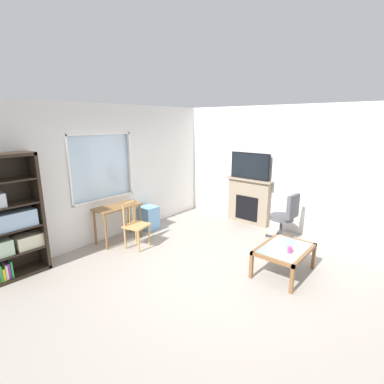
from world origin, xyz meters
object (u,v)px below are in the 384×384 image
(fireplace, at_px, (249,201))
(coffee_table, at_px, (284,251))
(office_chair, at_px, (286,215))
(wooden_chair, at_px, (135,225))
(desk_under_window, at_px, (118,212))
(plastic_drawer_unit, at_px, (148,218))
(bookshelf, at_px, (8,224))
(tv, at_px, (250,166))
(sippy_cup, at_px, (290,250))

(fireplace, bearing_deg, coffee_table, -136.92)
(office_chair, distance_m, coffee_table, 1.39)
(wooden_chair, relative_size, fireplace, 0.78)
(desk_under_window, bearing_deg, plastic_drawer_unit, 3.38)
(bookshelf, relative_size, office_chair, 1.95)
(wooden_chair, distance_m, coffee_table, 2.77)
(wooden_chair, distance_m, plastic_drawer_unit, 1.02)
(plastic_drawer_unit, relative_size, coffee_table, 0.53)
(tv, bearing_deg, sippy_cup, -136.29)
(plastic_drawer_unit, xyz_separation_m, office_chair, (1.36, -2.66, 0.29))
(tv, distance_m, sippy_cup, 2.70)
(bookshelf, height_order, wooden_chair, bookshelf)
(plastic_drawer_unit, bearing_deg, bookshelf, 178.70)
(wooden_chair, relative_size, plastic_drawer_unit, 1.71)
(plastic_drawer_unit, xyz_separation_m, coffee_table, (0.08, -3.18, 0.12))
(fireplace, relative_size, tv, 1.17)
(office_chair, xyz_separation_m, coffee_table, (-1.28, -0.52, -0.17))
(bookshelf, distance_m, sippy_cup, 4.35)
(coffee_table, bearing_deg, sippy_cup, -131.67)
(bookshelf, relative_size, plastic_drawer_unit, 3.71)
(desk_under_window, height_order, office_chair, office_chair)
(desk_under_window, height_order, fireplace, fireplace)
(fireplace, distance_m, sippy_cup, 2.56)
(plastic_drawer_unit, bearing_deg, tv, -40.61)
(fireplace, xyz_separation_m, sippy_cup, (-1.86, -1.76, -0.06))
(bookshelf, bearing_deg, plastic_drawer_unit, -1.30)
(wooden_chair, bearing_deg, plastic_drawer_unit, 34.42)
(bookshelf, xyz_separation_m, tv, (4.56, -1.61, 0.52))
(wooden_chair, xyz_separation_m, plastic_drawer_unit, (0.82, 0.56, -0.20))
(wooden_chair, xyz_separation_m, fireplace, (2.65, -0.99, 0.08))
(plastic_drawer_unit, relative_size, tv, 0.54)
(wooden_chair, height_order, tv, tv)
(bookshelf, height_order, tv, bookshelf)
(bookshelf, xyz_separation_m, sippy_cup, (2.72, -3.37, -0.39))
(office_chair, bearing_deg, desk_under_window, 130.28)
(fireplace, height_order, tv, tv)
(tv, relative_size, office_chair, 0.98)
(desk_under_window, xyz_separation_m, sippy_cup, (0.82, -3.26, -0.13))
(plastic_drawer_unit, xyz_separation_m, fireplace, (1.83, -1.55, 0.28))
(bookshelf, height_order, plastic_drawer_unit, bookshelf)
(wooden_chair, bearing_deg, desk_under_window, 92.56)
(wooden_chair, height_order, fireplace, fireplace)
(plastic_drawer_unit, height_order, tv, tv)
(bookshelf, bearing_deg, fireplace, -19.42)
(tv, relative_size, sippy_cup, 10.92)
(coffee_table, relative_size, sippy_cup, 11.02)
(plastic_drawer_unit, bearing_deg, fireplace, -40.32)
(bookshelf, xyz_separation_m, coffee_table, (2.83, -3.24, -0.49))
(wooden_chair, bearing_deg, coffee_table, -70.83)
(tv, bearing_deg, bookshelf, 160.51)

